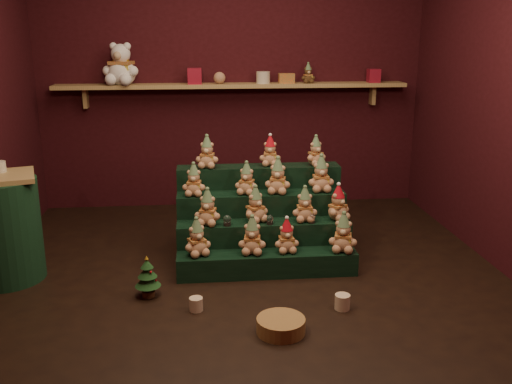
{
  "coord_description": "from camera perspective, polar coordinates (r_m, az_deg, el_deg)",
  "views": [
    {
      "loc": [
        -0.34,
        -4.05,
        1.84
      ],
      "look_at": [
        0.08,
        0.25,
        0.62
      ],
      "focal_mm": 40.0,
      "sensor_mm": 36.0,
      "label": 1
    }
  ],
  "objects": [
    {
      "name": "ground",
      "position": [
        4.46,
        -0.73,
        -8.53
      ],
      "size": [
        4.0,
        4.0,
        0.0
      ],
      "primitive_type": "plane",
      "color": "black",
      "rests_on": "ground"
    },
    {
      "name": "back_wall",
      "position": [
        6.13,
        -2.45,
        11.68
      ],
      "size": [
        4.0,
        0.1,
        2.8
      ],
      "primitive_type": "cube",
      "color": "black",
      "rests_on": "ground"
    },
    {
      "name": "front_wall",
      "position": [
        2.08,
        3.99,
        3.61
      ],
      "size": [
        4.0,
        0.1,
        2.8
      ],
      "primitive_type": "cube",
      "color": "black",
      "rests_on": "ground"
    },
    {
      "name": "back_shelf",
      "position": [
        5.96,
        -2.34,
        10.54
      ],
      "size": [
        3.6,
        0.26,
        0.24
      ],
      "color": "tan",
      "rests_on": "ground"
    },
    {
      "name": "riser_tier_front",
      "position": [
        4.48,
        1.12,
        -7.18
      ],
      "size": [
        1.4,
        0.22,
        0.18
      ],
      "primitive_type": "cube",
      "color": "black",
      "rests_on": "ground"
    },
    {
      "name": "riser_tier_midfront",
      "position": [
        4.65,
        0.81,
        -5.11
      ],
      "size": [
        1.4,
        0.22,
        0.36
      ],
      "primitive_type": "cube",
      "color": "black",
      "rests_on": "ground"
    },
    {
      "name": "riser_tier_midback",
      "position": [
        4.82,
        0.52,
        -3.18
      ],
      "size": [
        1.4,
        0.22,
        0.54
      ],
      "primitive_type": "cube",
      "color": "black",
      "rests_on": "ground"
    },
    {
      "name": "riser_tier_back",
      "position": [
        5.0,
        0.25,
        -1.39
      ],
      "size": [
        1.4,
        0.22,
        0.72
      ],
      "primitive_type": "cube",
      "color": "black",
      "rests_on": "ground"
    },
    {
      "name": "teddy_0",
      "position": [
        4.38,
        -5.94,
        -4.5
      ],
      "size": [
        0.27,
        0.25,
        0.29
      ],
      "primitive_type": null,
      "rotation": [
        0.0,
        0.0,
        0.41
      ],
      "color": "#A87B5D",
      "rests_on": "riser_tier_front"
    },
    {
      "name": "teddy_1",
      "position": [
        4.39,
        -0.38,
        -4.33
      ],
      "size": [
        0.24,
        0.22,
        0.3
      ],
      "primitive_type": null,
      "rotation": [
        0.0,
        0.0,
        -0.14
      ],
      "color": "#A87B5D",
      "rests_on": "riser_tier_front"
    },
    {
      "name": "teddy_2",
      "position": [
        4.43,
        3.07,
        -4.37
      ],
      "size": [
        0.2,
        0.18,
        0.27
      ],
      "primitive_type": null,
      "rotation": [
        0.0,
        0.0,
        0.07
      ],
      "color": "#A87B5D",
      "rests_on": "riser_tier_front"
    },
    {
      "name": "teddy_3",
      "position": [
        4.48,
        8.72,
        -4.01
      ],
      "size": [
        0.27,
        0.25,
        0.31
      ],
      "primitive_type": null,
      "rotation": [
        0.0,
        0.0,
        -0.28
      ],
      "color": "#A87B5D",
      "rests_on": "riser_tier_front"
    },
    {
      "name": "teddy_4",
      "position": [
        4.5,
        -4.86,
        -1.51
      ],
      "size": [
        0.25,
        0.23,
        0.29
      ],
      "primitive_type": null,
      "rotation": [
        0.0,
        0.0,
        -0.25
      ],
      "color": "#A87B5D",
      "rests_on": "riser_tier_midfront"
    },
    {
      "name": "teddy_5",
      "position": [
        4.55,
        -0.05,
        -1.24
      ],
      "size": [
        0.27,
        0.27,
        0.29
      ],
      "primitive_type": null,
      "rotation": [
        0.0,
        0.0,
        0.54
      ],
      "color": "#A87B5D",
      "rests_on": "riser_tier_midfront"
    },
    {
      "name": "teddy_6",
      "position": [
        4.58,
        4.89,
        -1.22
      ],
      "size": [
        0.2,
        0.18,
        0.28
      ],
      "primitive_type": null,
      "rotation": [
        0.0,
        0.0,
        -0.01
      ],
      "color": "#A87B5D",
      "rests_on": "riser_tier_midfront"
    },
    {
      "name": "teddy_7",
      "position": [
        4.65,
        8.2,
        -1.07
      ],
      "size": [
        0.27,
        0.27,
        0.29
      ],
      "primitive_type": null,
      "rotation": [
        0.0,
        0.0,
        0.61
      ],
      "color": "#A87B5D",
      "rests_on": "riser_tier_midfront"
    },
    {
      "name": "teddy_8",
      "position": [
        4.67,
        -6.23,
        1.24
      ],
      "size": [
        0.21,
        0.19,
        0.27
      ],
      "primitive_type": null,
      "rotation": [
        0.0,
        0.0,
        -0.13
      ],
      "color": "#A87B5D",
      "rests_on": "riser_tier_midback"
    },
    {
      "name": "teddy_9",
      "position": [
        4.68,
        -0.94,
        1.38
      ],
      "size": [
        0.24,
        0.23,
        0.27
      ],
      "primitive_type": null,
      "rotation": [
        0.0,
        0.0,
        -0.35
      ],
      "color": "#A87B5D",
      "rests_on": "riser_tier_midback"
    },
    {
      "name": "teddy_10",
      "position": [
        4.7,
        2.2,
        1.62
      ],
      "size": [
        0.25,
        0.24,
        0.3
      ],
      "primitive_type": null,
      "rotation": [
        0.0,
        0.0,
        -0.24
      ],
      "color": "#A87B5D",
      "rests_on": "riser_tier_midback"
    },
    {
      "name": "teddy_11",
      "position": [
        4.79,
        6.52,
        1.84
      ],
      "size": [
        0.22,
        0.2,
        0.3
      ],
      "primitive_type": null,
      "rotation": [
        0.0,
        0.0,
        -0.02
      ],
      "color": "#A87B5D",
      "rests_on": "riser_tier_midback"
    },
    {
      "name": "teddy_12",
      "position": [
        4.84,
        -4.91,
        4.02
      ],
      "size": [
        0.22,
        0.21,
        0.27
      ],
      "primitive_type": null,
      "rotation": [
        0.0,
        0.0,
        -0.19
      ],
      "color": "#A87B5D",
      "rests_on": "riser_tier_back"
    },
    {
      "name": "teddy_13",
      "position": [
        4.9,
        1.42,
        4.13
      ],
      "size": [
        0.2,
        0.19,
        0.26
      ],
      "primitive_type": null,
      "rotation": [
        0.0,
        0.0,
        -0.13
      ],
      "color": "#A87B5D",
      "rests_on": "riser_tier_back"
    },
    {
      "name": "teddy_14",
      "position": [
        4.95,
        5.99,
        4.13
      ],
      "size": [
        0.23,
        0.21,
        0.25
      ],
      "primitive_type": null,
      "rotation": [
        0.0,
        0.0,
        0.37
      ],
      "color": "#A87B5D",
      "rests_on": "riser_tier_back"
    },
    {
      "name": "snow_globe_a",
      "position": [
        4.49,
        -2.91,
        -2.84
      ],
      "size": [
        0.06,
        0.06,
        0.09
      ],
      "color": "black",
      "rests_on": "riser_tier_midfront"
    },
    {
      "name": "snow_globe_b",
      "position": [
        4.52,
        1.4,
        -2.77
      ],
      "size": [
        0.06,
        0.06,
        0.08
      ],
      "color": "black",
      "rests_on": "riser_tier_midfront"
    },
    {
      "name": "snow_globe_c",
      "position": [
        4.57,
        5.61,
        -2.62
      ],
      "size": [
        0.06,
        0.06,
        0.08
      ],
      "color": "black",
      "rests_on": "riser_tier_midfront"
    },
    {
      "name": "side_table",
      "position": [
        4.7,
        -24.07,
        -3.36
      ],
      "size": [
        0.64,
        0.58,
        0.82
      ],
      "rotation": [
        0.0,
        0.0,
        0.28
      ],
      "color": "tan",
      "rests_on": "ground"
    },
    {
      "name": "mini_christmas_tree",
      "position": [
        4.17,
        -10.79,
        -8.32
      ],
      "size": [
        0.19,
        0.19,
        0.31
      ],
      "rotation": [
        0.0,
        0.0,
        -0.11
      ],
      "color": "#422917",
      "rests_on": "ground"
    },
    {
      "name": "mug_left",
      "position": [
        3.97,
        -6.01,
        -11.09
      ],
      "size": [
        0.09,
        0.09,
        0.09
      ],
      "primitive_type": "cylinder",
      "color": "beige",
      "rests_on": "ground"
    },
    {
      "name": "mug_right",
      "position": [
        4.01,
        8.63,
        -10.82
      ],
      "size": [
        0.11,
        0.11,
        0.11
      ],
      "primitive_type": "cylinder",
      "color": "beige",
      "rests_on": "ground"
    },
    {
      "name": "wicker_basket",
      "position": [
        3.69,
        2.5,
        -13.19
      ],
      "size": [
        0.35,
        0.35,
        0.1
      ],
      "primitive_type": "cylinder",
      "rotation": [
        0.0,
        0.0,
        -0.15
      ],
      "color": "olive",
      "rests_on": "ground"
    },
    {
      "name": "white_bear",
      "position": [
        5.95,
        -13.36,
        12.88
      ],
      "size": [
        0.44,
        0.42,
        0.52
      ],
      "primitive_type": null,
      "rotation": [
        0.0,
        0.0,
        -0.26
      ],
      "color": "white",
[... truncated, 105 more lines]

